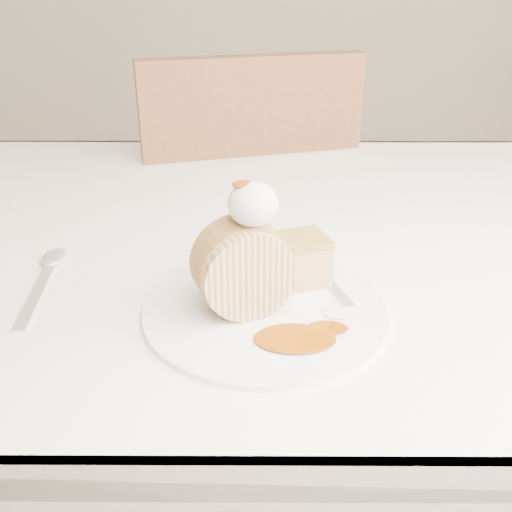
{
  "coord_description": "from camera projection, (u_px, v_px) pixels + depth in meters",
  "views": [
    {
      "loc": [
        0.0,
        -0.56,
        1.09
      ],
      "look_at": [
        -0.0,
        -0.03,
        0.81
      ],
      "focal_mm": 40.0,
      "sensor_mm": 36.0,
      "label": 1
    }
  ],
  "objects": [
    {
      "name": "caramel_pool",
      "position": [
        295.0,
        338.0,
        0.56
      ],
      "size": [
        0.1,
        0.08,
        0.0
      ],
      "primitive_type": null,
      "rotation": [
        0.0,
        0.0,
        0.35
      ],
      "color": "#833E05",
      "rests_on": "plate"
    },
    {
      "name": "roulade_slice",
      "position": [
        244.0,
        269.0,
        0.59
      ],
      "size": [
        0.11,
        0.08,
        0.1
      ],
      "primitive_type": "cylinder",
      "rotation": [
        1.57,
        0.0,
        0.35
      ],
      "color": "#CCB38D",
      "rests_on": "plate"
    },
    {
      "name": "caramel_drizzle",
      "position": [
        245.0,
        179.0,
        0.55
      ],
      "size": [
        0.03,
        0.02,
        0.01
      ],
      "primitive_type": "ellipsoid",
      "color": "#833E05",
      "rests_on": "whipped_cream"
    },
    {
      "name": "fork",
      "position": [
        329.0,
        283.0,
        0.66
      ],
      "size": [
        0.07,
        0.16,
        0.0
      ],
      "primitive_type": "cube",
      "rotation": [
        0.0,
        0.0,
        0.32
      ],
      "color": "silver",
      "rests_on": "plate"
    },
    {
      "name": "plate",
      "position": [
        265.0,
        309.0,
        0.62
      ],
      "size": [
        0.34,
        0.34,
        0.01
      ],
      "primitive_type": "cylinder",
      "rotation": [
        0.0,
        0.0,
        0.35
      ],
      "color": "white",
      "rests_on": "table"
    },
    {
      "name": "cake_chunk",
      "position": [
        300.0,
        262.0,
        0.66
      ],
      "size": [
        0.07,
        0.07,
        0.05
      ],
      "primitive_type": "cube",
      "rotation": [
        0.0,
        0.0,
        0.35
      ],
      "color": "#AF8542",
      "rests_on": "plate"
    },
    {
      "name": "whipped_cream",
      "position": [
        253.0,
        204.0,
        0.56
      ],
      "size": [
        0.05,
        0.05,
        0.04
      ],
      "primitive_type": "ellipsoid",
      "color": "white",
      "rests_on": "roulade_slice"
    },
    {
      "name": "chair_far",
      "position": [
        241.0,
        228.0,
        1.34
      ],
      "size": [
        0.55,
        0.55,
        0.94
      ],
      "rotation": [
        0.0,
        0.0,
        3.42
      ],
      "color": "brown",
      "rests_on": "ground"
    },
    {
      "name": "table",
      "position": [
        258.0,
        279.0,
        0.87
      ],
      "size": [
        1.4,
        0.9,
        0.75
      ],
      "color": "white",
      "rests_on": "ground"
    },
    {
      "name": "spoon",
      "position": [
        36.0,
        296.0,
        0.65
      ],
      "size": [
        0.04,
        0.18,
        0.0
      ],
      "primitive_type": "cube",
      "rotation": [
        0.0,
        0.0,
        0.1
      ],
      "color": "silver",
      "rests_on": "table"
    }
  ]
}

